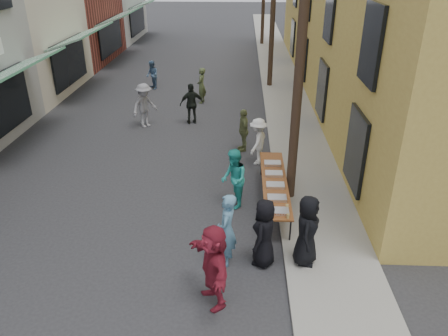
# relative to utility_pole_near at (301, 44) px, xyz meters

# --- Properties ---
(ground) EXTENTS (120.00, 120.00, 0.00)m
(ground) POSITION_rel_utility_pole_near_xyz_m (-4.30, -3.00, -4.50)
(ground) COLOR #28282B
(ground) RESTS_ON ground
(sidewalk) EXTENTS (2.20, 60.00, 0.10)m
(sidewalk) POSITION_rel_utility_pole_near_xyz_m (0.70, 12.00, -4.45)
(sidewalk) COLOR gray
(sidewalk) RESTS_ON ground
(utility_pole_near) EXTENTS (0.26, 0.26, 9.00)m
(utility_pole_near) POSITION_rel_utility_pole_near_xyz_m (0.00, 0.00, 0.00)
(utility_pole_near) COLOR #2D2116
(utility_pole_near) RESTS_ON ground
(serving_table) EXTENTS (0.70, 4.00, 0.75)m
(serving_table) POSITION_rel_utility_pole_near_xyz_m (-0.50, -0.37, -3.79)
(serving_table) COLOR brown
(serving_table) RESTS_ON ground
(catering_tray_sausage) EXTENTS (0.50, 0.33, 0.08)m
(catering_tray_sausage) POSITION_rel_utility_pole_near_xyz_m (-0.50, -2.02, -3.71)
(catering_tray_sausage) COLOR maroon
(catering_tray_sausage) RESTS_ON serving_table
(catering_tray_foil_b) EXTENTS (0.50, 0.33, 0.08)m
(catering_tray_foil_b) POSITION_rel_utility_pole_near_xyz_m (-0.50, -1.37, -3.71)
(catering_tray_foil_b) COLOR #B2B2B7
(catering_tray_foil_b) RESTS_ON serving_table
(catering_tray_buns) EXTENTS (0.50, 0.33, 0.08)m
(catering_tray_buns) POSITION_rel_utility_pole_near_xyz_m (-0.50, -0.67, -3.71)
(catering_tray_buns) COLOR tan
(catering_tray_buns) RESTS_ON serving_table
(catering_tray_foil_d) EXTENTS (0.50, 0.33, 0.08)m
(catering_tray_foil_d) POSITION_rel_utility_pole_near_xyz_m (-0.50, 0.03, -3.71)
(catering_tray_foil_d) COLOR #B2B2B7
(catering_tray_foil_d) RESTS_ON serving_table
(catering_tray_buns_end) EXTENTS (0.50, 0.33, 0.08)m
(catering_tray_buns_end) POSITION_rel_utility_pole_near_xyz_m (-0.50, 0.73, -3.71)
(catering_tray_buns_end) COLOR tan
(catering_tray_buns_end) RESTS_ON serving_table
(condiment_jar_a) EXTENTS (0.07, 0.07, 0.08)m
(condiment_jar_a) POSITION_rel_utility_pole_near_xyz_m (-0.72, -2.32, -3.71)
(condiment_jar_a) COLOR #A57F26
(condiment_jar_a) RESTS_ON serving_table
(condiment_jar_b) EXTENTS (0.07, 0.07, 0.08)m
(condiment_jar_b) POSITION_rel_utility_pole_near_xyz_m (-0.72, -2.22, -3.71)
(condiment_jar_b) COLOR #A57F26
(condiment_jar_b) RESTS_ON serving_table
(condiment_jar_c) EXTENTS (0.07, 0.07, 0.08)m
(condiment_jar_c) POSITION_rel_utility_pole_near_xyz_m (-0.72, -2.12, -3.71)
(condiment_jar_c) COLOR #A57F26
(condiment_jar_c) RESTS_ON serving_table
(cup_stack) EXTENTS (0.08, 0.08, 0.12)m
(cup_stack) POSITION_rel_utility_pole_near_xyz_m (-0.30, -2.27, -3.69)
(cup_stack) COLOR tan
(cup_stack) RESTS_ON serving_table
(guest_front_a) EXTENTS (0.79, 0.95, 1.67)m
(guest_front_a) POSITION_rel_utility_pole_near_xyz_m (-0.90, -3.03, -3.66)
(guest_front_a) COLOR black
(guest_front_a) RESTS_ON ground
(guest_front_b) EXTENTS (0.53, 0.72, 1.80)m
(guest_front_b) POSITION_rel_utility_pole_near_xyz_m (-1.76, -3.06, -3.60)
(guest_front_b) COLOR #5587A5
(guest_front_b) RESTS_ON ground
(guest_front_c) EXTENTS (0.83, 0.97, 1.74)m
(guest_front_c) POSITION_rel_utility_pole_near_xyz_m (-1.66, -0.50, -3.63)
(guest_front_c) COLOR teal
(guest_front_c) RESTS_ON ground
(guest_front_d) EXTENTS (0.94, 1.19, 1.62)m
(guest_front_d) POSITION_rel_utility_pole_near_xyz_m (-0.90, 2.38, -3.69)
(guest_front_d) COLOR white
(guest_front_d) RESTS_ON ground
(guest_front_e) EXTENTS (0.58, 0.99, 1.58)m
(guest_front_e) POSITION_rel_utility_pole_near_xyz_m (-1.40, 3.48, -3.71)
(guest_front_e) COLOR #646C3E
(guest_front_e) RESTS_ON ground
(guest_queue_back) EXTENTS (1.19, 1.79, 1.85)m
(guest_queue_back) POSITION_rel_utility_pole_near_xyz_m (-1.97, -4.35, -3.58)
(guest_queue_back) COLOR maroon
(guest_queue_back) RESTS_ON ground
(server) EXTENTS (0.73, 0.94, 1.72)m
(server) POSITION_rel_utility_pole_near_xyz_m (0.05, -3.07, -3.54)
(server) COLOR black
(server) RESTS_ON sidewalk
(passerby_left) EXTENTS (1.28, 1.34, 1.83)m
(passerby_left) POSITION_rel_utility_pole_near_xyz_m (-5.47, 5.73, -3.58)
(passerby_left) COLOR gray
(passerby_left) RESTS_ON ground
(passerby_mid) EXTENTS (1.09, 0.69, 1.72)m
(passerby_mid) POSITION_rel_utility_pole_near_xyz_m (-3.57, 6.20, -3.64)
(passerby_mid) COLOR black
(passerby_mid) RESTS_ON ground
(passerby_right) EXTENTS (0.49, 0.67, 1.69)m
(passerby_right) POSITION_rel_utility_pole_near_xyz_m (-3.42, 9.07, -3.66)
(passerby_right) COLOR #465330
(passerby_right) RESTS_ON ground
(passerby_far) EXTENTS (0.85, 0.90, 1.48)m
(passerby_far) POSITION_rel_utility_pole_near_xyz_m (-6.24, 11.34, -3.76)
(passerby_far) COLOR #49698E
(passerby_far) RESTS_ON ground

